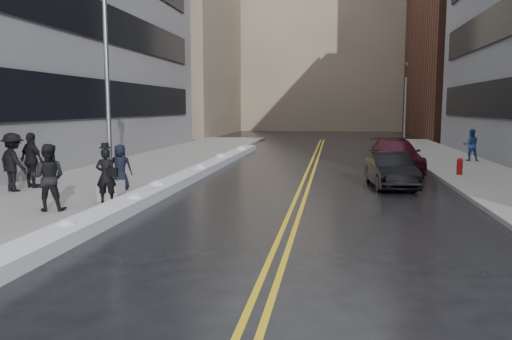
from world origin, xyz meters
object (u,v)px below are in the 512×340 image
at_px(pedestrian_fedora, 106,176).
at_px(car_maroon, 395,155).
at_px(pedestrian_east, 471,145).
at_px(pedestrian_b, 48,177).
at_px(pedestrian_e, 13,162).
at_px(lamppost, 109,124).
at_px(pedestrian_d, 32,160).
at_px(traffic_signal, 405,102).
at_px(pedestrian_c, 120,167).
at_px(car_black, 390,170).
at_px(fire_hydrant, 460,165).

height_order(pedestrian_fedora, car_maroon, pedestrian_fedora).
height_order(pedestrian_fedora, pedestrian_east, pedestrian_east).
bearing_deg(pedestrian_b, pedestrian_e, -56.85).
height_order(pedestrian_b, pedestrian_e, pedestrian_e).
bearing_deg(pedestrian_b, lamppost, -133.90).
distance_m(pedestrian_d, pedestrian_e, 0.82).
height_order(traffic_signal, pedestrian_b, traffic_signal).
distance_m(pedestrian_fedora, pedestrian_b, 1.73).
bearing_deg(car_maroon, pedestrian_b, -135.44).
relative_size(pedestrian_c, pedestrian_east, 0.93).
relative_size(lamppost, pedestrian_d, 3.80).
bearing_deg(car_black, pedestrian_fedora, -154.94).
distance_m(pedestrian_fedora, pedestrian_e, 4.37).
bearing_deg(pedestrian_east, car_black, 63.12).
height_order(lamppost, pedestrian_fedora, lamppost).
height_order(fire_hydrant, pedestrian_east, pedestrian_east).
height_order(pedestrian_east, car_maroon, pedestrian_east).
distance_m(pedestrian_c, car_maroon, 13.07).
bearing_deg(lamppost, pedestrian_c, 105.26).
xyz_separation_m(pedestrian_east, car_black, (-5.22, -9.06, -0.35)).
bearing_deg(pedestrian_fedora, pedestrian_d, -41.93).
xyz_separation_m(traffic_signal, pedestrian_c, (-12.31, -20.12, -2.44)).
distance_m(lamppost, pedestrian_fedora, 1.60).
xyz_separation_m(lamppost, car_black, (9.05, 4.97, -1.86)).
bearing_deg(car_maroon, traffic_signal, 77.76).
bearing_deg(car_black, pedestrian_b, -152.02).
xyz_separation_m(lamppost, pedestrian_d, (-3.88, 1.86, -1.38)).
bearing_deg(pedestrian_b, pedestrian_c, -111.84).
distance_m(traffic_signal, pedestrian_fedora, 25.42).
xyz_separation_m(pedestrian_fedora, pedestrian_d, (-3.92, 2.27, 0.17)).
height_order(lamppost, pedestrian_b, lamppost).
bearing_deg(pedestrian_east, pedestrian_e, 38.34).
bearing_deg(pedestrian_e, fire_hydrant, -132.06).
relative_size(pedestrian_c, pedestrian_e, 0.80).
bearing_deg(traffic_signal, lamppost, -118.21).
relative_size(pedestrian_fedora, pedestrian_e, 0.82).
height_order(fire_hydrant, car_maroon, car_maroon).
xyz_separation_m(pedestrian_c, car_maroon, (10.29, 8.05, -0.20)).
bearing_deg(pedestrian_b, car_black, -160.09).
distance_m(traffic_signal, pedestrian_east, 8.68).
xyz_separation_m(pedestrian_east, car_maroon, (-4.49, -4.09, -0.25)).
bearing_deg(pedestrian_e, pedestrian_c, -142.16).
bearing_deg(pedestrian_fedora, car_maroon, -145.12).
distance_m(traffic_signal, car_maroon, 12.52).
relative_size(pedestrian_b, pedestrian_d, 0.94).
xyz_separation_m(pedestrian_c, pedestrian_east, (14.78, 12.15, 0.06)).
distance_m(traffic_signal, pedestrian_e, 26.36).
distance_m(pedestrian_c, pedestrian_d, 3.37).
bearing_deg(pedestrian_d, pedestrian_east, -122.94).
bearing_deg(lamppost, pedestrian_e, 165.30).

